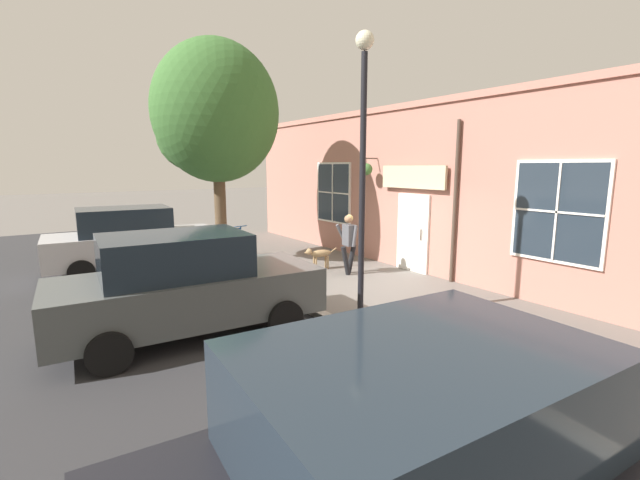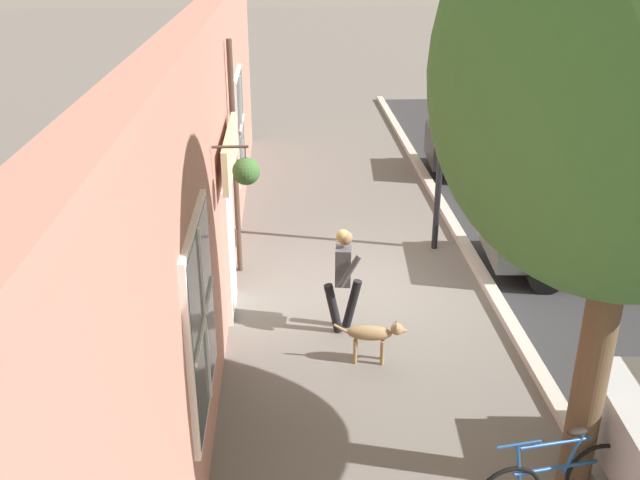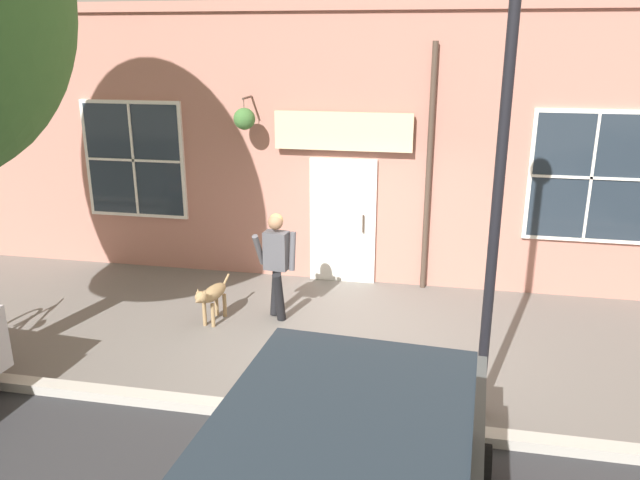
% 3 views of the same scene
% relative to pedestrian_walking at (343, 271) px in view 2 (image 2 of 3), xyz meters
% --- Properties ---
extents(ground_plane, '(90.00, 90.00, 0.00)m').
position_rel_pedestrian_walking_xyz_m(ground_plane, '(0.50, 1.16, -0.95)').
color(ground_plane, '#66605B').
extents(storefront_facade, '(0.95, 18.00, 4.51)m').
position_rel_pedestrian_walking_xyz_m(storefront_facade, '(-1.84, 1.14, 1.32)').
color(storefront_facade, '#B27566').
rests_on(storefront_facade, ground_plane).
extents(pedestrian_walking, '(0.59, 0.59, 1.60)m').
position_rel_pedestrian_walking_xyz_m(pedestrian_walking, '(0.00, 0.00, 0.00)').
color(pedestrian_walking, black).
rests_on(pedestrian_walking, ground_plane).
extents(dog_on_leash, '(1.02, 0.30, 0.64)m').
position_rel_pedestrian_walking_xyz_m(dog_on_leash, '(0.34, -0.88, -0.52)').
color(dog_on_leash, '#997A51').
rests_on(dog_on_leash, ground_plane).
extents(leaning_bicycle, '(1.70, 0.44, 0.99)m').
position_rel_pedestrian_walking_xyz_m(leaning_bicycle, '(1.83, -3.67, -0.57)').
color(leaning_bicycle, black).
rests_on(leaning_bicycle, ground_plane).
extents(parked_car_mid_block, '(4.41, 2.16, 1.75)m').
position_rel_pedestrian_walking_xyz_m(parked_car_mid_block, '(4.83, 1.75, -0.07)').
color(parked_car_mid_block, '#474C4C').
rests_on(parked_car_mid_block, ground_plane).
extents(parked_car_far_end, '(4.41, 2.16, 1.75)m').
position_rel_pedestrian_walking_xyz_m(parked_car_far_end, '(4.84, 7.04, -0.07)').
color(parked_car_far_end, black).
rests_on(parked_car_far_end, ground_plane).
extents(street_lamp, '(0.32, 0.32, 5.09)m').
position_rel_pedestrian_walking_xyz_m(street_lamp, '(1.93, 2.81, 2.35)').
color(street_lamp, black).
rests_on(street_lamp, ground_plane).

